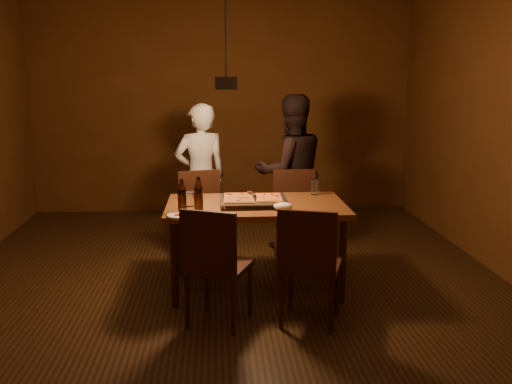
{
  "coord_description": "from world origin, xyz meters",
  "views": [
    {
      "loc": [
        -0.09,
        -4.65,
        1.81
      ],
      "look_at": [
        0.24,
        0.02,
        0.85
      ],
      "focal_mm": 40.0,
      "sensor_mm": 36.0,
      "label": 1
    }
  ],
  "objects": [
    {
      "name": "diner_white",
      "position": [
        -0.25,
        1.31,
        0.76
      ],
      "size": [
        0.64,
        0.52,
        1.53
      ],
      "primitive_type": "imported",
      "rotation": [
        0.0,
        0.0,
        3.45
      ],
      "color": "white",
      "rests_on": "floor"
    },
    {
      "name": "room_shell",
      "position": [
        0.0,
        0.0,
        1.4
      ],
      "size": [
        6.0,
        6.0,
        6.0
      ],
      "color": "#3B2410",
      "rests_on": "ground"
    },
    {
      "name": "chair_near_right",
      "position": [
        0.57,
        -0.77,
        0.54
      ],
      "size": [
        0.53,
        0.53,
        0.49
      ],
      "rotation": [
        0.0,
        0.0,
        -0.32
      ],
      "color": "#38190F",
      "rests_on": "floor"
    },
    {
      "name": "spatula",
      "position": [
        0.23,
        0.0,
        0.81
      ],
      "size": [
        0.15,
        0.26,
        0.04
      ],
      "primitive_type": null,
      "rotation": [
        0.0,
        0.0,
        0.27
      ],
      "color": "silver",
      "rests_on": "pizza_tray"
    },
    {
      "name": "water_glass_right",
      "position": [
        0.8,
        0.35,
        0.82
      ],
      "size": [
        0.07,
        0.07,
        0.14
      ],
      "primitive_type": "cylinder",
      "color": "silver",
      "rests_on": "dining_table"
    },
    {
      "name": "chair_far_left",
      "position": [
        -0.23,
        0.79,
        0.54
      ],
      "size": [
        0.52,
        0.52,
        0.49
      ],
      "rotation": [
        0.0,
        0.0,
        3.41
      ],
      "color": "#38190F",
      "rests_on": "floor"
    },
    {
      "name": "chair_far_right",
      "position": [
        0.68,
        0.78,
        0.54
      ],
      "size": [
        0.43,
        0.43,
        0.49
      ],
      "rotation": [
        0.0,
        0.0,
        3.11
      ],
      "color": "#38190F",
      "rests_on": "floor"
    },
    {
      "name": "pizza_meat",
      "position": [
        0.1,
        -0.01,
        0.81
      ],
      "size": [
        0.26,
        0.4,
        0.02
      ],
      "primitive_type": "cube",
      "rotation": [
        0.0,
        0.0,
        -0.03
      ],
      "color": "maroon",
      "rests_on": "pizza_tray"
    },
    {
      "name": "chair_near_left",
      "position": [
        -0.11,
        -0.73,
        0.54
      ],
      "size": [
        0.55,
        0.55,
        0.49
      ],
      "rotation": [
        0.0,
        0.0,
        -0.39
      ],
      "color": "#38190F",
      "rests_on": "floor"
    },
    {
      "name": "pizza_tray",
      "position": [
        0.22,
        -0.0,
        0.77
      ],
      "size": [
        0.58,
        0.48,
        0.05
      ],
      "primitive_type": "cube",
      "rotation": [
        0.0,
        0.0,
        0.06
      ],
      "color": "silver",
      "rests_on": "dining_table"
    },
    {
      "name": "water_glass_left",
      "position": [
        -0.31,
        -0.04,
        0.81
      ],
      "size": [
        0.08,
        0.08,
        0.12
      ],
      "primitive_type": "cylinder",
      "color": "silver",
      "rests_on": "dining_table"
    },
    {
      "name": "pendant_lamp",
      "position": [
        0.0,
        0.0,
        1.76
      ],
      "size": [
        0.18,
        0.18,
        1.1
      ],
      "color": "black",
      "rests_on": "ceiling"
    },
    {
      "name": "napkin",
      "position": [
        0.44,
        -0.23,
        0.78
      ],
      "size": [
        0.15,
        0.11,
        0.06
      ],
      "primitive_type": "ellipsoid",
      "color": "white",
      "rests_on": "dining_table"
    },
    {
      "name": "pizza_cheese",
      "position": [
        0.35,
        -0.01,
        0.81
      ],
      "size": [
        0.22,
        0.34,
        0.02
      ],
      "primitive_type": "cube",
      "rotation": [
        0.0,
        0.0,
        -0.02
      ],
      "color": "gold",
      "rests_on": "pizza_tray"
    },
    {
      "name": "diner_dark",
      "position": [
        0.7,
        1.23,
        0.81
      ],
      "size": [
        0.92,
        0.79,
        1.62
      ],
      "primitive_type": "imported",
      "rotation": [
        0.0,
        0.0,
        3.39
      ],
      "color": "black",
      "rests_on": "floor"
    },
    {
      "name": "dining_table",
      "position": [
        0.24,
        0.02,
        0.68
      ],
      "size": [
        1.5,
        0.9,
        0.75
      ],
      "color": "brown",
      "rests_on": "floor"
    },
    {
      "name": "beer_bottle_b",
      "position": [
        -0.23,
        -0.18,
        0.89
      ],
      "size": [
        0.07,
        0.07,
        0.27
      ],
      "color": "black",
      "rests_on": "dining_table"
    },
    {
      "name": "beer_bottle_a",
      "position": [
        -0.36,
        -0.23,
        0.88
      ],
      "size": [
        0.07,
        0.07,
        0.26
      ],
      "color": "black",
      "rests_on": "dining_table"
    },
    {
      "name": "plate_slice",
      "position": [
        -0.36,
        -0.38,
        0.76
      ],
      "size": [
        0.23,
        0.23,
        0.03
      ],
      "color": "white",
      "rests_on": "dining_table"
    }
  ]
}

